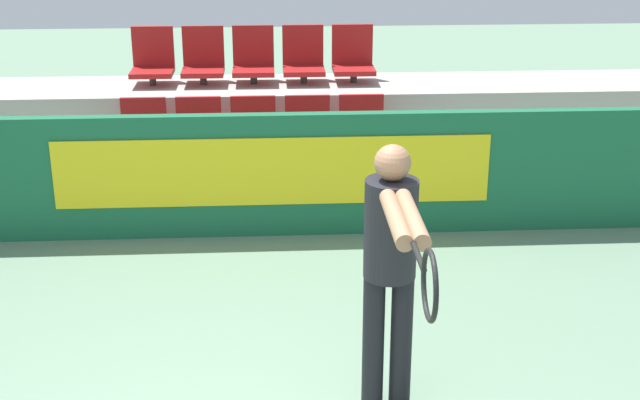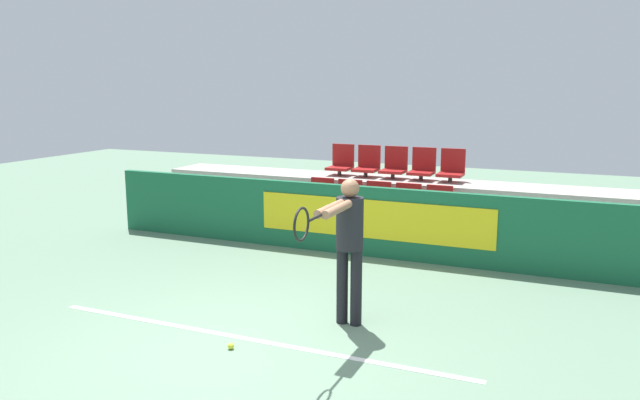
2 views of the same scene
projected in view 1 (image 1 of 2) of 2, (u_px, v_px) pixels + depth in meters
name	position (u px, v px, depth m)	size (l,w,h in m)	color
barrier_wall	(254.00, 175.00, 7.79)	(9.22, 0.14, 1.11)	#19603D
bleacher_tier_front	(255.00, 186.00, 8.44)	(8.82, 0.99, 0.50)	#ADA89E
bleacher_tier_middle	(255.00, 132.00, 9.28)	(8.82, 0.99, 1.00)	#ADA89E
stadium_chair_0	(144.00, 136.00, 8.34)	(0.42, 0.42, 0.57)	#333333
stadium_chair_1	(199.00, 135.00, 8.37)	(0.42, 0.42, 0.57)	#333333
stadium_chair_2	(254.00, 134.00, 8.39)	(0.42, 0.42, 0.57)	#333333
stadium_chair_3	(308.00, 133.00, 8.42)	(0.42, 0.42, 0.57)	#333333
stadium_chair_4	(362.00, 132.00, 8.45)	(0.42, 0.42, 0.57)	#333333
stadium_chair_5	(153.00, 61.00, 9.09)	(0.42, 0.42, 0.57)	#333333
stadium_chair_6	(203.00, 61.00, 9.12)	(0.42, 0.42, 0.57)	#333333
stadium_chair_7	(253.00, 60.00, 9.15)	(0.42, 0.42, 0.57)	#333333
stadium_chair_8	(303.00, 60.00, 9.17)	(0.42, 0.42, 0.57)	#333333
stadium_chair_9	(353.00, 59.00, 9.20)	(0.42, 0.42, 0.57)	#333333
tennis_player	(392.00, 257.00, 5.01)	(0.30, 1.56, 1.66)	black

